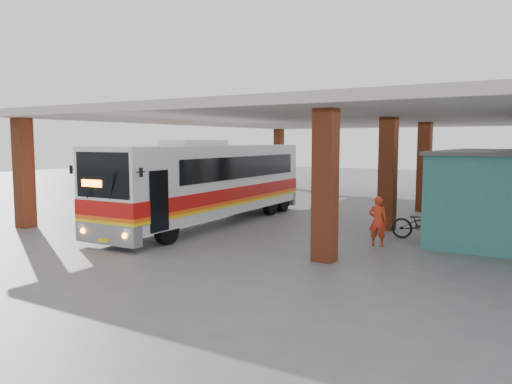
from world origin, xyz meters
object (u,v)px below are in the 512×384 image
at_px(coach_bus, 209,183).
at_px(pedestrian, 378,221).
at_px(motorcycle, 423,224).
at_px(red_chair, 451,209).

xyz_separation_m(coach_bus, pedestrian, (7.35, -0.67, -0.90)).
height_order(coach_bus, motorcycle, coach_bus).
bearing_deg(pedestrian, coach_bus, -11.86).
relative_size(motorcycle, red_chair, 2.80).
bearing_deg(red_chair, coach_bus, -125.11).
bearing_deg(pedestrian, motorcycle, -126.64).
xyz_separation_m(coach_bus, motorcycle, (8.38, 1.11, -1.16)).
relative_size(pedestrian, red_chair, 2.14).
distance_m(coach_bus, pedestrian, 7.44).
height_order(coach_bus, pedestrian, coach_bus).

